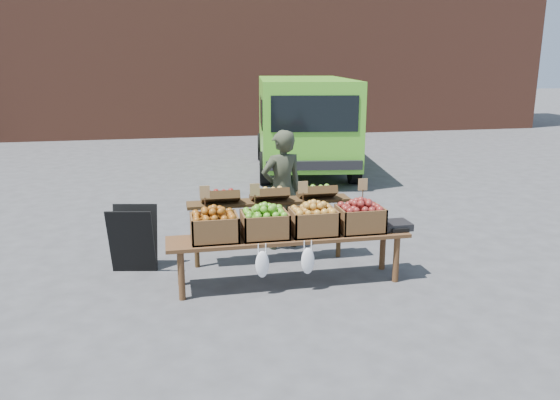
{
  "coord_description": "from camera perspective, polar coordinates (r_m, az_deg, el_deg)",
  "views": [
    {
      "loc": [
        -1.5,
        -5.18,
        2.45
      ],
      "look_at": [
        -0.22,
        0.95,
        0.85
      ],
      "focal_mm": 35.0,
      "sensor_mm": 36.0,
      "label": 1
    }
  ],
  "objects": [
    {
      "name": "display_bench",
      "position": [
        6.16,
        0.95,
        -6.23
      ],
      "size": [
        2.7,
        0.56,
        0.57
      ],
      "primitive_type": null,
      "color": "#4E301A",
      "rests_on": "ground"
    },
    {
      "name": "weighing_scale",
      "position": [
        6.43,
        11.9,
        -2.59
      ],
      "size": [
        0.34,
        0.3,
        0.08
      ],
      "primitive_type": "cube",
      "color": "black",
      "rests_on": "display_bench"
    },
    {
      "name": "back_table",
      "position": [
        6.74,
        -1.12,
        -2.3
      ],
      "size": [
        2.1,
        0.44,
        1.04
      ],
      "primitive_type": null,
      "color": "#3C2813",
      "rests_on": "ground"
    },
    {
      "name": "crate_red_apples",
      "position": [
        6.09,
        3.5,
        -2.29
      ],
      "size": [
        0.5,
        0.4,
        0.28
      ],
      "primitive_type": null,
      "color": "#ADA02A",
      "rests_on": "display_bench"
    },
    {
      "name": "crate_russet_pears",
      "position": [
        5.97,
        -1.61,
        -2.6
      ],
      "size": [
        0.5,
        0.4,
        0.28
      ],
      "primitive_type": null,
      "color": "#3A8112",
      "rests_on": "display_bench"
    },
    {
      "name": "chalkboard_sign",
      "position": [
        6.71,
        -15.08,
        -3.96
      ],
      "size": [
        0.57,
        0.39,
        0.8
      ],
      "primitive_type": null,
      "rotation": [
        0.0,
        0.0,
        -0.2
      ],
      "color": "black",
      "rests_on": "ground"
    },
    {
      "name": "crate_green_apples",
      "position": [
        6.25,
        8.37,
        -1.97
      ],
      "size": [
        0.5,
        0.4,
        0.28
      ],
      "primitive_type": null,
      "color": "maroon",
      "rests_on": "display_bench"
    },
    {
      "name": "crate_golden_apples",
      "position": [
        5.91,
        -6.87,
        -2.89
      ],
      "size": [
        0.5,
        0.4,
        0.28
      ],
      "primitive_type": null,
      "color": "#934717",
      "rests_on": "display_bench"
    },
    {
      "name": "ground",
      "position": [
        5.92,
        4.04,
        -10.14
      ],
      "size": [
        80.0,
        80.0,
        0.0
      ],
      "primitive_type": "plane",
      "color": "#434346"
    },
    {
      "name": "delivery_van",
      "position": [
        12.47,
        2.47,
        7.81
      ],
      "size": [
        2.8,
        4.9,
        2.08
      ],
      "primitive_type": null,
      "rotation": [
        0.0,
        0.0,
        -0.15
      ],
      "color": "#5BBE2B",
      "rests_on": "ground"
    },
    {
      "name": "vendor",
      "position": [
        7.2,
        0.2,
        1.06
      ],
      "size": [
        0.65,
        0.51,
        1.59
      ],
      "primitive_type": "imported",
      "rotation": [
        0.0,
        0.0,
        3.38
      ],
      "color": "#323727",
      "rests_on": "ground"
    }
  ]
}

